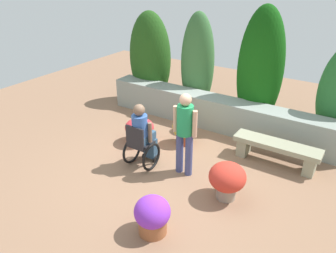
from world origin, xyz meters
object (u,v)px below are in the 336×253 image
Objects in this scene: stone_bench at (276,149)px; flower_pot_terracotta_by_wall at (140,129)px; person_in_wheelchair at (142,137)px; flower_pot_red_accent at (184,129)px; person_standing_companion at (185,129)px; flower_pot_small_foreground at (227,179)px; flower_pot_purple_near at (152,215)px.

flower_pot_terracotta_by_wall is (-2.81, -0.80, -0.00)m from stone_bench.
flower_pot_red_accent is at bearing 86.70° from person_in_wheelchair.
person_standing_companion reaches higher than flower_pot_small_foreground.
flower_pot_small_foreground is (-0.37, -1.55, 0.07)m from stone_bench.
stone_bench is 2.92m from flower_pot_terracotta_by_wall.
flower_pot_purple_near is at bearing -48.68° from flower_pot_terracotta_by_wall.
flower_pot_terracotta_by_wall is 0.95× the size of flower_pot_small_foreground.
flower_pot_red_accent reaches higher than stone_bench.
person_standing_companion is 1.29m from flower_pot_red_accent.
flower_pot_terracotta_by_wall is 0.99m from flower_pot_red_accent.
person_in_wheelchair is 1.84m from flower_pot_small_foreground.
person_in_wheelchair is 0.82× the size of person_standing_companion.
person_in_wheelchair is 2.07× the size of flower_pot_terracotta_by_wall.
flower_pot_purple_near is at bearing -61.83° from person_standing_companion.
flower_pot_red_accent is (-0.58, 0.99, -0.58)m from person_standing_companion.
flower_pot_red_accent is (-1.95, -0.30, 0.04)m from stone_bench.
person_in_wheelchair is 0.91m from person_standing_companion.
flower_pot_red_accent is (0.24, 1.20, -0.26)m from person_in_wheelchair.
person_standing_companion is 1.65m from flower_pot_terracotta_by_wall.
flower_pot_purple_near reaches higher than stone_bench.
flower_pot_terracotta_by_wall is at bearing 174.60° from person_standing_companion.
flower_pot_small_foreground is at bearing 6.65° from person_in_wheelchair.
flower_pot_terracotta_by_wall is at bearing -150.22° from flower_pot_red_accent.
person_standing_companion is 1.16m from flower_pot_small_foreground.
flower_pot_small_foreground reaches higher than stone_bench.
flower_pot_terracotta_by_wall reaches higher than stone_bench.
person_in_wheelchair is 1.97× the size of flower_pot_small_foreground.
person_in_wheelchair reaches higher than stone_bench.
flower_pot_purple_near is 2.79m from flower_pot_red_accent.
stone_bench is at bearing 42.65° from person_in_wheelchair.
flower_pot_small_foreground is (0.99, -0.25, -0.55)m from person_standing_companion.
person_in_wheelchair is (-2.19, -1.50, 0.30)m from stone_bench.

